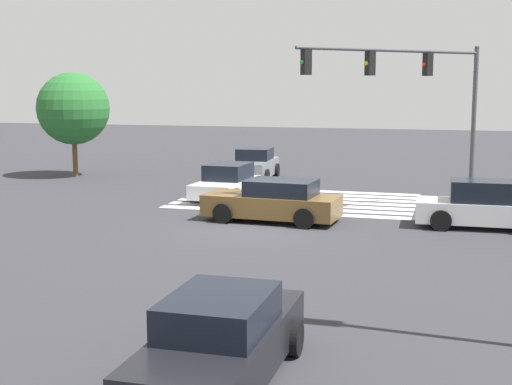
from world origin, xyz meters
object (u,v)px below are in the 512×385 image
car_0 (485,206)px  car_2 (274,201)px  tree_corner_b (73,109)px  traffic_signal_mast (417,86)px  car_1 (227,182)px  car_4 (221,342)px  car_5 (254,165)px

car_0 → car_2: bearing=4.3°
car_2 → tree_corner_b: 16.33m
traffic_signal_mast → car_0: bearing=90.2°
car_1 → car_4: 19.04m
car_1 → tree_corner_b: bearing=-113.3°
tree_corner_b → car_2: bearing=144.8°
traffic_signal_mast → car_2: traffic_signal_mast is taller
traffic_signal_mast → car_5: (8.39, -7.50, -3.98)m
car_5 → traffic_signal_mast: bearing=45.1°
car_1 → car_5: bearing=-172.5°
car_0 → traffic_signal_mast: bearing=-46.3°
car_1 → car_2: bearing=38.0°
traffic_signal_mast → tree_corner_b: traffic_signal_mast is taller
car_5 → tree_corner_b: size_ratio=0.79×
traffic_signal_mast → car_1: traffic_signal_mast is taller
car_0 → tree_corner_b: 22.15m
car_2 → car_4: size_ratio=1.03×
car_2 → car_4: car_4 is taller
car_4 → car_0: bearing=-17.4°
car_5 → tree_corner_b: 9.88m
car_0 → car_1: 10.99m
car_2 → car_5: car_5 is taller
traffic_signal_mast → car_2: bearing=-10.3°
car_4 → car_5: 25.14m
car_0 → car_1: (10.32, -3.78, -0.09)m
car_2 → car_0: bearing=-170.5°
car_1 → car_5: size_ratio=0.98×
car_1 → car_4: bearing=20.2°
car_2 → tree_corner_b: bearing=-31.4°
car_0 → car_4: car_0 is taller
car_2 → car_5: size_ratio=1.12×
car_2 → tree_corner_b: size_ratio=0.89×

